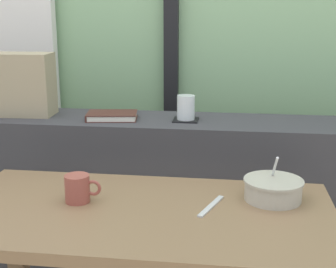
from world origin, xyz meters
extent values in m
cube|color=white|center=(-0.88, 1.03, 1.25)|extent=(0.56, 0.06, 2.50)
cube|color=black|center=(-0.01, 1.06, 1.30)|extent=(0.07, 0.05, 2.60)
cube|color=#38383D|center=(0.00, 0.55, 0.41)|extent=(2.80, 0.33, 0.82)
cube|color=brown|center=(-0.47, 0.19, 0.32)|extent=(0.06, 0.06, 0.65)
cube|color=#846647|center=(0.05, -0.05, 0.67)|extent=(1.14, 0.59, 0.03)
cube|color=black|center=(0.12, 0.54, 0.82)|extent=(0.10, 0.10, 0.00)
cylinder|color=white|center=(0.12, 0.54, 0.87)|extent=(0.07, 0.07, 0.10)
cylinder|color=gold|center=(0.12, 0.54, 0.86)|extent=(0.06, 0.06, 0.06)
cube|color=#47231E|center=(-0.18, 0.52, 0.82)|extent=(0.22, 0.16, 0.00)
cube|color=silver|center=(-0.18, 0.52, 0.83)|extent=(0.21, 0.16, 0.02)
cube|color=#47231E|center=(-0.18, 0.52, 0.85)|extent=(0.22, 0.16, 0.00)
cube|color=#47231E|center=(-0.28, 0.51, 0.83)|extent=(0.03, 0.13, 0.03)
cube|color=tan|center=(-0.60, 0.55, 0.95)|extent=(0.33, 0.16, 0.26)
cylinder|color=#BCB7A8|center=(0.44, 0.08, 0.72)|extent=(0.17, 0.17, 0.07)
cylinder|color=#BCB7A8|center=(0.44, 0.08, 0.75)|extent=(0.18, 0.18, 0.01)
cylinder|color=brown|center=(0.44, 0.08, 0.71)|extent=(0.15, 0.15, 0.05)
cylinder|color=silver|center=(0.44, 0.10, 0.77)|extent=(0.02, 0.12, 0.13)
ellipsoid|color=silver|center=(0.44, 0.12, 0.72)|extent=(0.03, 0.05, 0.01)
cube|color=silver|center=(0.25, -0.01, 0.69)|extent=(0.07, 0.17, 0.01)
cylinder|color=#9E4C42|center=(-0.15, -0.02, 0.73)|extent=(0.08, 0.08, 0.08)
torus|color=#9E4C42|center=(-0.10, -0.02, 0.73)|extent=(0.05, 0.01, 0.05)
camera|label=1|loc=(0.31, -1.36, 1.26)|focal=51.75mm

